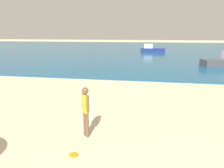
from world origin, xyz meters
name	(u,v)px	position (x,y,z in m)	size (l,w,h in m)	color
water	(144,49)	(0.00, 43.72, 0.03)	(160.00, 60.00, 0.06)	#14567F
person_standing	(86,109)	(-0.56, 5.96, 0.87)	(0.28, 0.26, 1.53)	brown
frisbee	(74,155)	(-0.58, 4.89, 0.01)	(0.24, 0.24, 0.03)	orange
boat_far	(152,49)	(1.54, 35.19, 0.51)	(3.93, 1.51, 1.31)	navy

